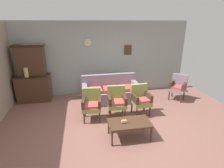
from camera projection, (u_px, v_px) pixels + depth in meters
name	position (u px, v px, depth m)	size (l,w,h in m)	color
ground_plane	(119.00, 128.00, 4.61)	(7.68, 7.68, 0.00)	#84564C
wall_back_with_decor	(104.00, 58.00, 6.59)	(6.40, 0.09, 2.70)	#939E99
side_cabinet	(34.00, 88.00, 6.11)	(1.16, 0.55, 0.93)	#472D1E
cabinet_upper_hutch	(30.00, 60.00, 5.85)	(0.99, 0.38, 1.03)	#472D1E
vase_on_cabinet	(26.00, 73.00, 5.72)	(0.14, 0.14, 0.31)	#CFBD5F
floral_couch	(110.00, 92.00, 6.14)	(1.94, 0.85, 0.90)	gray
armchair_by_doorway	(92.00, 103.00, 4.90)	(0.56, 0.54, 0.90)	#849947
armchair_near_cabinet	(117.00, 100.00, 5.08)	(0.55, 0.52, 0.90)	#849947
armchair_row_middle	(141.00, 98.00, 5.21)	(0.56, 0.54, 0.90)	#849947
wingback_chair_by_fireplace	(178.00, 86.00, 6.20)	(0.71, 0.71, 0.90)	gray
coffee_table	(129.00, 124.00, 4.13)	(1.00, 0.56, 0.42)	#472D1E
book_stack_on_table	(124.00, 121.00, 4.10)	(0.14, 0.10, 0.06)	#794F9A
floor_vase_by_wall	(177.00, 84.00, 6.97)	(0.19, 0.19, 0.65)	#7F6851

